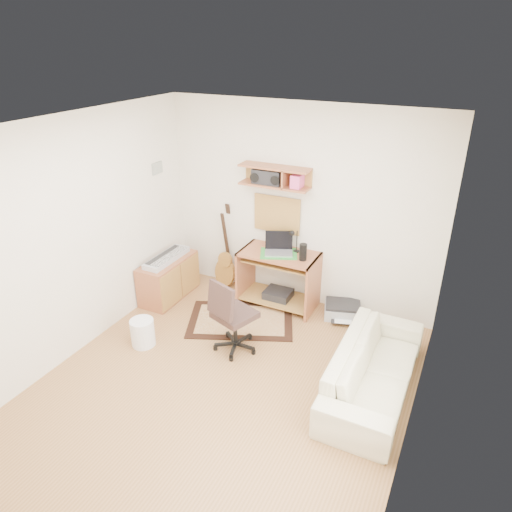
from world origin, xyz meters
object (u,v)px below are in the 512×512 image
at_px(sofa, 375,362).
at_px(printer, 343,310).
at_px(desk, 278,279).
at_px(task_chair, 235,315).
at_px(cabinet, 169,278).

bearing_deg(sofa, printer, 28.86).
height_order(desk, printer, desk).
relative_size(desk, printer, 2.20).
relative_size(desk, sofa, 0.56).
bearing_deg(task_chair, cabinet, 174.32).
relative_size(desk, task_chair, 1.09).
bearing_deg(cabinet, printer, 13.55).
bearing_deg(task_chair, printer, 72.72).
xyz_separation_m(cabinet, printer, (2.29, 0.55, -0.19)).
distance_m(printer, sofa, 1.41).
relative_size(printer, sofa, 0.25).
xyz_separation_m(desk, cabinet, (-1.43, -0.46, -0.10)).
distance_m(desk, task_chair, 1.12).
xyz_separation_m(desk, task_chair, (-0.04, -1.12, 0.08)).
xyz_separation_m(desk, printer, (0.87, 0.09, -0.29)).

